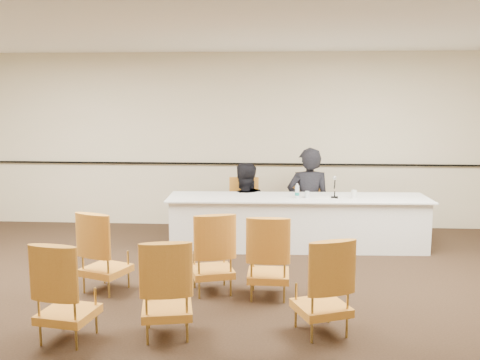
{
  "coord_description": "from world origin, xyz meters",
  "views": [
    {
      "loc": [
        0.75,
        -5.21,
        2.21
      ],
      "look_at": [
        0.22,
        2.6,
        1.02
      ],
      "focal_mm": 40.0,
      "sensor_mm": 36.0,
      "label": 1
    }
  ],
  "objects_px": {
    "panel_table": "(297,222)",
    "drinking_glass": "(307,194)",
    "coffee_cup": "(354,194)",
    "aud_chair_front_right": "(269,256)",
    "microphone": "(335,188)",
    "aud_chair_front_mid": "(212,252)",
    "aud_chair_back_left": "(67,290)",
    "aud_chair_back_mid": "(167,287)",
    "water_bottle": "(297,191)",
    "panelist_main": "(308,207)",
    "panelist_second_chair": "(244,208)",
    "panelist_main_chair": "(308,209)",
    "aud_chair_back_right": "(322,285)",
    "aud_chair_front_left": "(105,251)",
    "panelist_second": "(244,215)"
  },
  "relations": [
    {
      "from": "panelist_second_chair",
      "to": "coffee_cup",
      "type": "relative_size",
      "value": 7.69
    },
    {
      "from": "panelist_second_chair",
      "to": "aud_chair_back_right",
      "type": "relative_size",
      "value": 1.0
    },
    {
      "from": "panelist_main",
      "to": "panelist_second",
      "type": "height_order",
      "value": "panelist_main"
    },
    {
      "from": "coffee_cup",
      "to": "aud_chair_front_right",
      "type": "height_order",
      "value": "aud_chair_front_right"
    },
    {
      "from": "panelist_main",
      "to": "aud_chair_back_mid",
      "type": "distance_m",
      "value": 4.0
    },
    {
      "from": "panel_table",
      "to": "drinking_glass",
      "type": "distance_m",
      "value": 0.46
    },
    {
      "from": "panelist_main",
      "to": "microphone",
      "type": "height_order",
      "value": "panelist_main"
    },
    {
      "from": "panelist_second_chair",
      "to": "aud_chair_front_left",
      "type": "bearing_deg",
      "value": -121.86
    },
    {
      "from": "aud_chair_front_mid",
      "to": "microphone",
      "type": "bearing_deg",
      "value": 32.92
    },
    {
      "from": "panelist_second",
      "to": "aud_chair_front_mid",
      "type": "height_order",
      "value": "panelist_second"
    },
    {
      "from": "panelist_second_chair",
      "to": "drinking_glass",
      "type": "height_order",
      "value": "panelist_second_chair"
    },
    {
      "from": "microphone",
      "to": "aud_chair_front_mid",
      "type": "xyz_separation_m",
      "value": [
        -1.58,
        -1.9,
        -0.45
      ]
    },
    {
      "from": "panelist_second_chair",
      "to": "aud_chair_front_right",
      "type": "xyz_separation_m",
      "value": [
        0.44,
        -2.59,
        0.0
      ]
    },
    {
      "from": "drinking_glass",
      "to": "aud_chair_back_mid",
      "type": "xyz_separation_m",
      "value": [
        -1.47,
        -3.06,
        -0.35
      ]
    },
    {
      "from": "aud_chair_back_left",
      "to": "panelist_second_chair",
      "type": "bearing_deg",
      "value": 79.9
    },
    {
      "from": "panelist_main_chair",
      "to": "aud_chair_front_right",
      "type": "xyz_separation_m",
      "value": [
        -0.6,
        -2.63,
        0.0
      ]
    },
    {
      "from": "panelist_main",
      "to": "aud_chair_front_right",
      "type": "bearing_deg",
      "value": 76.11
    },
    {
      "from": "drinking_glass",
      "to": "aud_chair_front_left",
      "type": "height_order",
      "value": "aud_chair_front_left"
    },
    {
      "from": "panel_table",
      "to": "coffee_cup",
      "type": "xyz_separation_m",
      "value": [
        0.81,
        -0.07,
        0.45
      ]
    },
    {
      "from": "microphone",
      "to": "water_bottle",
      "type": "xyz_separation_m",
      "value": [
        -0.55,
        -0.03,
        -0.05
      ]
    },
    {
      "from": "coffee_cup",
      "to": "aud_chair_front_right",
      "type": "xyz_separation_m",
      "value": [
        -1.21,
        -1.98,
        -0.36
      ]
    },
    {
      "from": "panelist_main_chair",
      "to": "aud_chair_back_right",
      "type": "relative_size",
      "value": 1.0
    },
    {
      "from": "panelist_main",
      "to": "aud_chair_front_mid",
      "type": "xyz_separation_m",
      "value": [
        -1.25,
        -2.53,
        -0.04
      ]
    },
    {
      "from": "panel_table",
      "to": "panelist_main_chair",
      "type": "distance_m",
      "value": 0.62
    },
    {
      "from": "panel_table",
      "to": "drinking_glass",
      "type": "height_order",
      "value": "drinking_glass"
    },
    {
      "from": "aud_chair_front_left",
      "to": "panelist_second",
      "type": "bearing_deg",
      "value": 81.65
    },
    {
      "from": "panelist_second",
      "to": "aud_chair_front_left",
      "type": "height_order",
      "value": "panelist_second"
    },
    {
      "from": "microphone",
      "to": "aud_chair_back_left",
      "type": "relative_size",
      "value": 0.33
    },
    {
      "from": "microphone",
      "to": "aud_chair_back_right",
      "type": "distance_m",
      "value": 2.97
    },
    {
      "from": "panelist_second",
      "to": "aud_chair_back_right",
      "type": "relative_size",
      "value": 1.8
    },
    {
      "from": "microphone",
      "to": "aud_chair_front_left",
      "type": "bearing_deg",
      "value": -140.99
    },
    {
      "from": "panelist_main_chair",
      "to": "water_bottle",
      "type": "distance_m",
      "value": 0.8
    },
    {
      "from": "panelist_second_chair",
      "to": "panelist_main_chair",
      "type": "bearing_deg",
      "value": 0.0
    },
    {
      "from": "microphone",
      "to": "aud_chair_front_mid",
      "type": "height_order",
      "value": "microphone"
    },
    {
      "from": "panelist_second",
      "to": "panelist_second_chair",
      "type": "height_order",
      "value": "panelist_second"
    },
    {
      "from": "panelist_second",
      "to": "aud_chair_front_left",
      "type": "distance_m",
      "value": 2.91
    },
    {
      "from": "panelist_main_chair",
      "to": "water_bottle",
      "type": "xyz_separation_m",
      "value": [
        -0.21,
        -0.66,
        0.4
      ]
    },
    {
      "from": "panelist_main_chair",
      "to": "aud_chair_front_left",
      "type": "height_order",
      "value": "same"
    },
    {
      "from": "panelist_main",
      "to": "microphone",
      "type": "bearing_deg",
      "value": 117.15
    },
    {
      "from": "aud_chair_back_mid",
      "to": "panelist_second_chair",
      "type": "bearing_deg",
      "value": 70.98
    },
    {
      "from": "panelist_main",
      "to": "aud_chair_front_left",
      "type": "bearing_deg",
      "value": 44.84
    },
    {
      "from": "panelist_main",
      "to": "aud_chair_front_left",
      "type": "xyz_separation_m",
      "value": [
        -2.48,
        -2.56,
        -0.04
      ]
    },
    {
      "from": "coffee_cup",
      "to": "aud_chair_back_mid",
      "type": "xyz_separation_m",
      "value": [
        -2.15,
        -3.04,
        -0.36
      ]
    },
    {
      "from": "panelist_main",
      "to": "coffee_cup",
      "type": "bearing_deg",
      "value": 132.48
    },
    {
      "from": "panelist_second",
      "to": "aud_chair_back_right",
      "type": "xyz_separation_m",
      "value": [
        0.95,
        -3.5,
        0.11
      ]
    },
    {
      "from": "panelist_main",
      "to": "aud_chair_back_mid",
      "type": "bearing_deg",
      "value": 66.39
    },
    {
      "from": "panelist_second",
      "to": "aud_chair_back_mid",
      "type": "xyz_separation_m",
      "value": [
        -0.5,
        -3.65,
        0.11
      ]
    },
    {
      "from": "aud_chair_back_right",
      "to": "microphone",
      "type": "bearing_deg",
      "value": 59.79
    },
    {
      "from": "panelist_main",
      "to": "aud_chair_back_left",
      "type": "xyz_separation_m",
      "value": [
        -2.42,
        -3.84,
        -0.04
      ]
    },
    {
      "from": "panel_table",
      "to": "aud_chair_back_left",
      "type": "xyz_separation_m",
      "value": [
        -2.23,
        -3.27,
        0.09
      ]
    }
  ]
}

